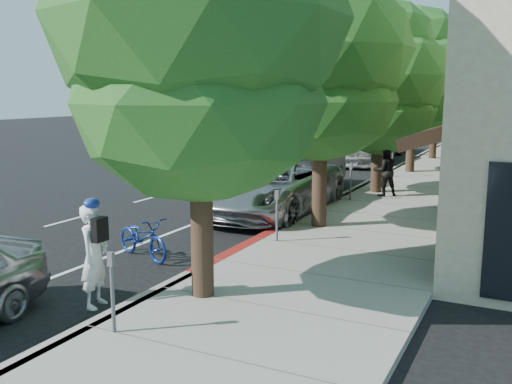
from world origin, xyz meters
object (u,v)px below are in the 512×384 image
Objects in this scene: street_tree_3 at (414,75)px; dark_suv_far at (391,141)px; street_tree_5 at (452,77)px; street_tree_4 at (436,84)px; white_pickup at (363,146)px; dark_sedan at (309,169)px; bicycle at (143,237)px; silver_suv at (273,186)px; pedestrian at (385,171)px; street_tree_1 at (322,54)px; cyclist at (94,256)px; street_tree_0 at (199,28)px; street_tree_2 at (380,79)px.

street_tree_3 is 1.72× the size of dark_suv_far.
street_tree_3 is 12.00m from street_tree_5.
white_pickup is (-3.10, -2.85, -3.27)m from street_tree_4.
dark_sedan is 15.49m from dark_suv_far.
street_tree_4 is 3.78× the size of bicycle.
silver_suv is at bearing -97.19° from street_tree_4.
pedestrian is at bearing -85.91° from street_tree_3.
dark_suv_far is at bearing 92.68° from silver_suv.
street_tree_1 is 8.13m from cyclist.
street_tree_3 is 1.07× the size of street_tree_4.
street_tree_4 is at bearing 71.64° from dark_sedan.
dark_suv_far is at bearing 96.48° from street_tree_0.
pedestrian is at bearing -88.53° from street_tree_5.
dark_suv_far is 2.50× the size of pedestrian.
street_tree_5 is 4.32× the size of pedestrian.
street_tree_3 is 19.40m from cyclist.
street_tree_4 is 0.93× the size of street_tree_5.
street_tree_4 is 1.11× the size of silver_suv.
bicycle is at bearing -96.42° from silver_suv.
pedestrian is at bearing 87.58° from street_tree_0.
dark_sedan is at bearing 102.18° from street_tree_0.
street_tree_5 reaches higher than silver_suv.
street_tree_2 reaches higher than white_pickup.
street_tree_5 is at bearing 75.47° from dark_sedan.
street_tree_1 is 1.01× the size of street_tree_5.
dark_suv_far is at bearing 88.14° from white_pickup.
bicycle is 25.51m from dark_suv_far.
street_tree_2 is 0.92× the size of street_tree_5.
street_tree_4 reaches higher than dark_sedan.
street_tree_4 is 6.02m from street_tree_5.
dark_sedan is (-2.55, -0.20, -3.34)m from street_tree_2.
white_pickup is at bearing 94.00° from silver_suv.
street_tree_5 is at bearing 14.51° from bicycle.
street_tree_1 reaches higher than street_tree_5.
street_tree_2 is (0.00, 12.00, -0.61)m from street_tree_0.
pedestrian is (0.48, 11.31, -3.79)m from street_tree_0.
street_tree_1 is at bearing -36.03° from silver_suv.
street_tree_4 is 1.61× the size of dark_suv_far.
bicycle is (-1.10, 2.77, -0.43)m from cyclist.
cyclist is 12.84m from dark_sedan.
street_tree_4 reaches higher than street_tree_2.
street_tree_5 is (0.00, 12.00, 0.19)m from street_tree_3.
street_tree_3 is at bearing 10.53° from bicycle.
street_tree_4 is 5.33m from white_pickup.
street_tree_4 is at bearing 82.54° from silver_suv.
pedestrian reaches higher than silver_suv.
street_tree_0 reaches higher than dark_suv_far.
street_tree_1 is 12.00m from street_tree_3.
street_tree_5 is 22.92m from silver_suv.
street_tree_4 is at bearing -17.91° from cyclist.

